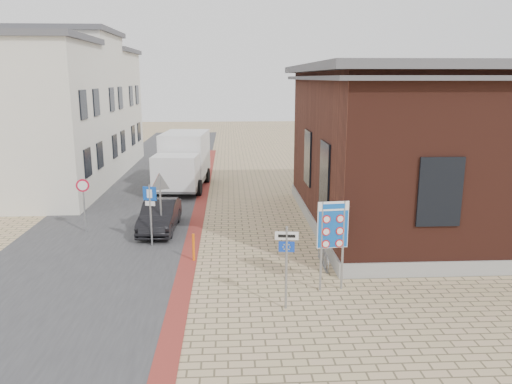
{
  "coord_description": "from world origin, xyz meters",
  "views": [
    {
      "loc": [
        -0.51,
        -13.76,
        6.25
      ],
      "look_at": [
        0.44,
        3.89,
        2.2
      ],
      "focal_mm": 35.0,
      "sensor_mm": 36.0,
      "label": 1
    }
  ],
  "objects_px": {
    "sedan": "(160,216)",
    "essen_sign": "(286,255)",
    "bollard": "(194,247)",
    "box_truck": "(183,160)",
    "parking_sign": "(150,205)",
    "border_sign": "(333,227)"
  },
  "relations": [
    {
      "from": "sedan",
      "to": "border_sign",
      "type": "bearing_deg",
      "value": -44.85
    },
    {
      "from": "bollard",
      "to": "parking_sign",
      "type": "bearing_deg",
      "value": 135.0
    },
    {
      "from": "box_truck",
      "to": "parking_sign",
      "type": "xyz_separation_m",
      "value": [
        -0.32,
        -10.28,
        -0.01
      ]
    },
    {
      "from": "sedan",
      "to": "box_truck",
      "type": "distance_m",
      "value": 8.35
    },
    {
      "from": "sedan",
      "to": "essen_sign",
      "type": "xyz_separation_m",
      "value": [
        4.45,
        -7.51,
        0.93
      ]
    },
    {
      "from": "sedan",
      "to": "parking_sign",
      "type": "bearing_deg",
      "value": -89.58
    },
    {
      "from": "sedan",
      "to": "bollard",
      "type": "bearing_deg",
      "value": -63.99
    },
    {
      "from": "border_sign",
      "to": "bollard",
      "type": "distance_m",
      "value": 5.26
    },
    {
      "from": "border_sign",
      "to": "parking_sign",
      "type": "xyz_separation_m",
      "value": [
        -6.0,
        4.34,
        -0.36
      ]
    },
    {
      "from": "sedan",
      "to": "box_truck",
      "type": "bearing_deg",
      "value": 90.09
    },
    {
      "from": "box_truck",
      "to": "sedan",
      "type": "bearing_deg",
      "value": -86.95
    },
    {
      "from": "bollard",
      "to": "border_sign",
      "type": "bearing_deg",
      "value": -31.56
    },
    {
      "from": "sedan",
      "to": "bollard",
      "type": "xyz_separation_m",
      "value": [
        1.65,
        -3.69,
        -0.14
      ]
    },
    {
      "from": "bollard",
      "to": "box_truck",
      "type": "bearing_deg",
      "value": 96.59
    },
    {
      "from": "essen_sign",
      "to": "bollard",
      "type": "xyz_separation_m",
      "value": [
        -2.8,
        3.82,
        -1.06
      ]
    },
    {
      "from": "sedan",
      "to": "bollard",
      "type": "height_order",
      "value": "sedan"
    },
    {
      "from": "border_sign",
      "to": "essen_sign",
      "type": "xyz_separation_m",
      "value": [
        -1.5,
        -1.18,
        -0.41
      ]
    },
    {
      "from": "bollard",
      "to": "sedan",
      "type": "bearing_deg",
      "value": 114.09
    },
    {
      "from": "border_sign",
      "to": "box_truck",
      "type": "bearing_deg",
      "value": 105.2
    },
    {
      "from": "sedan",
      "to": "essen_sign",
      "type": "distance_m",
      "value": 8.78
    },
    {
      "from": "box_truck",
      "to": "bollard",
      "type": "relative_size",
      "value": 6.26
    },
    {
      "from": "parking_sign",
      "to": "sedan",
      "type": "bearing_deg",
      "value": 104.51
    }
  ]
}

